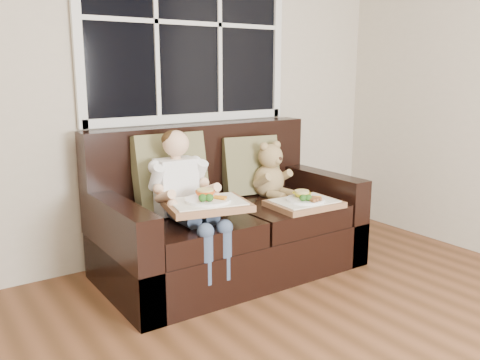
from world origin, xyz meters
TOP-DOWN VIEW (x-y plane):
  - window_back at (0.54, 2.48)m, footprint 1.62×0.04m
  - loveseat at (0.54, 2.02)m, footprint 1.70×0.92m
  - pillow_left at (0.21, 2.17)m, footprint 0.49×0.23m
  - pillow_right at (0.85, 2.17)m, footprint 0.44×0.26m
  - child at (0.17, 1.90)m, footprint 0.36×0.59m
  - teddy_bear at (0.93, 2.03)m, footprint 0.26×0.32m
  - tray_left at (0.21, 1.70)m, footprint 0.53×0.45m
  - tray_right at (0.93, 1.67)m, footprint 0.46×0.36m

SIDE VIEW (x-z plane):
  - loveseat at x=0.54m, z-range -0.17..0.79m
  - tray_right at x=0.93m, z-range 0.43..0.53m
  - tray_left at x=0.21m, z-range 0.52..0.63m
  - teddy_bear at x=0.93m, z-range 0.41..0.82m
  - child at x=0.17m, z-range 0.23..1.04m
  - pillow_right at x=0.85m, z-range 0.44..0.87m
  - pillow_left at x=0.21m, z-range 0.44..0.94m
  - window_back at x=0.54m, z-range 0.96..2.33m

